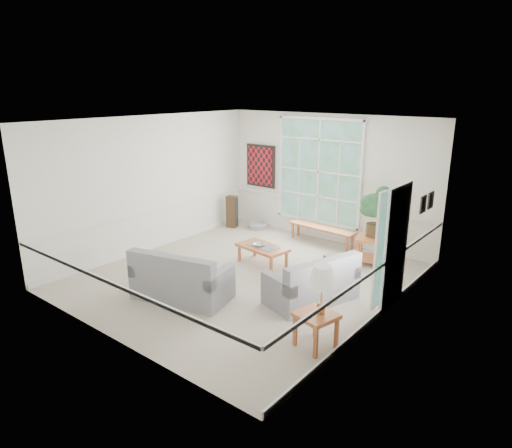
% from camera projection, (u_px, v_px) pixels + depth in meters
% --- Properties ---
extents(floor, '(5.50, 6.00, 0.01)m').
position_uv_depth(floor, '(246.00, 277.00, 8.97)').
color(floor, '#AFA594').
rests_on(floor, ground).
extents(ceiling, '(5.50, 6.00, 0.02)m').
position_uv_depth(ceiling, '(245.00, 121.00, 8.10)').
color(ceiling, white).
rests_on(ceiling, ground).
extents(wall_back, '(5.50, 0.02, 3.00)m').
position_uv_depth(wall_back, '(327.00, 178.00, 10.78)').
color(wall_back, white).
rests_on(wall_back, ground).
extents(wall_front, '(5.50, 0.02, 3.00)m').
position_uv_depth(wall_front, '(106.00, 244.00, 6.29)').
color(wall_front, white).
rests_on(wall_front, ground).
extents(wall_left, '(0.02, 6.00, 3.00)m').
position_uv_depth(wall_left, '(151.00, 184.00, 10.18)').
color(wall_left, white).
rests_on(wall_left, ground).
extents(wall_right, '(0.02, 6.00, 3.00)m').
position_uv_depth(wall_right, '(384.00, 230.00, 6.89)').
color(wall_right, white).
rests_on(wall_right, ground).
extents(window_back, '(2.30, 0.08, 2.40)m').
position_uv_depth(window_back, '(319.00, 171.00, 10.82)').
color(window_back, white).
rests_on(window_back, wall_back).
extents(entry_door, '(0.08, 0.90, 2.10)m').
position_uv_depth(entry_door, '(395.00, 247.00, 7.49)').
color(entry_door, white).
rests_on(entry_door, floor).
extents(door_sidelight, '(0.08, 0.26, 1.90)m').
position_uv_depth(door_sidelight, '(379.00, 252.00, 6.99)').
color(door_sidelight, white).
rests_on(door_sidelight, wall_right).
extents(wall_art, '(0.90, 0.06, 1.10)m').
position_uv_depth(wall_art, '(260.00, 166.00, 11.88)').
color(wall_art, maroon).
rests_on(wall_art, wall_back).
extents(wall_frame_near, '(0.04, 0.26, 0.32)m').
position_uv_depth(wall_frame_near, '(423.00, 204.00, 8.21)').
color(wall_frame_near, black).
rests_on(wall_frame_near, wall_right).
extents(wall_frame_far, '(0.04, 0.26, 0.32)m').
position_uv_depth(wall_frame_far, '(430.00, 200.00, 8.51)').
color(wall_frame_far, black).
rests_on(wall_frame_far, wall_right).
extents(loveseat_right, '(1.24, 1.73, 0.85)m').
position_uv_depth(loveseat_right, '(311.00, 278.00, 7.84)').
color(loveseat_right, gray).
rests_on(loveseat_right, floor).
extents(loveseat_front, '(1.82, 1.25, 0.90)m').
position_uv_depth(loveseat_front, '(182.00, 274.00, 7.95)').
color(loveseat_front, gray).
rests_on(loveseat_front, floor).
extents(coffee_table, '(1.15, 0.72, 0.40)m').
position_uv_depth(coffee_table, '(262.00, 255.00, 9.53)').
color(coffee_table, '#AD5D2F').
rests_on(coffee_table, floor).
extents(pewter_bowl, '(0.33, 0.33, 0.07)m').
position_uv_depth(pewter_bowl, '(260.00, 245.00, 9.45)').
color(pewter_bowl, '#9D9CA2').
rests_on(pewter_bowl, coffee_table).
extents(window_bench, '(1.73, 0.42, 0.40)m').
position_uv_depth(window_bench, '(321.00, 235.00, 10.81)').
color(window_bench, '#AD5D2F').
rests_on(window_bench, floor).
extents(end_table, '(0.75, 0.75, 0.59)m').
position_uv_depth(end_table, '(371.00, 250.00, 9.54)').
color(end_table, '#AD5D2F').
rests_on(end_table, floor).
extents(houseplant, '(0.80, 0.80, 1.08)m').
position_uv_depth(houseplant, '(375.00, 211.00, 9.35)').
color(houseplant, '#295633').
rests_on(houseplant, end_table).
extents(side_table, '(0.62, 0.62, 0.53)m').
position_uv_depth(side_table, '(316.00, 330.00, 6.47)').
color(side_table, '#AD5D2F').
rests_on(side_table, floor).
extents(table_lamp, '(0.55, 0.55, 0.71)m').
position_uv_depth(table_lamp, '(322.00, 290.00, 6.30)').
color(table_lamp, silver).
rests_on(table_lamp, side_table).
extents(pet_bed, '(0.58, 0.58, 0.15)m').
position_uv_depth(pet_bed, '(258.00, 225.00, 12.01)').
color(pet_bed, gray).
rests_on(pet_bed, floor).
extents(floor_speaker, '(0.31, 0.27, 0.84)m').
position_uv_depth(floor_speaker, '(232.00, 212.00, 12.01)').
color(floor_speaker, '#3D2B18').
rests_on(floor_speaker, floor).
extents(cat, '(0.33, 0.24, 0.15)m').
position_uv_depth(cat, '(332.00, 265.00, 8.18)').
color(cat, black).
rests_on(cat, loveseat_right).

